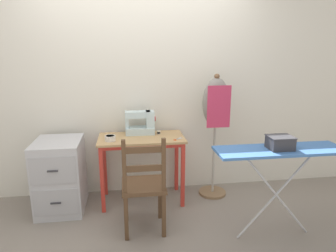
% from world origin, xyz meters
% --- Properties ---
extents(ground_plane, '(14.00, 14.00, 0.00)m').
position_xyz_m(ground_plane, '(0.00, 0.00, 0.00)').
color(ground_plane, gray).
extents(wall_back, '(10.00, 0.05, 2.55)m').
position_xyz_m(wall_back, '(0.00, 0.55, 1.27)').
color(wall_back, silver).
rests_on(wall_back, ground_plane).
extents(sewing_table, '(0.93, 0.49, 0.75)m').
position_xyz_m(sewing_table, '(0.00, 0.23, 0.64)').
color(sewing_table, tan).
rests_on(sewing_table, ground_plane).
extents(sewing_machine, '(0.34, 0.16, 0.29)m').
position_xyz_m(sewing_machine, '(0.01, 0.37, 0.88)').
color(sewing_machine, silver).
rests_on(sewing_machine, sewing_table).
extents(fabric_bowl, '(0.11, 0.11, 0.06)m').
position_xyz_m(fabric_bowl, '(-0.33, 0.15, 0.78)').
color(fabric_bowl, silver).
rests_on(fabric_bowl, sewing_table).
extents(scissors, '(0.11, 0.10, 0.01)m').
position_xyz_m(scissors, '(0.37, 0.10, 0.76)').
color(scissors, silver).
rests_on(scissors, sewing_table).
extents(thread_spool_near_machine, '(0.04, 0.04, 0.03)m').
position_xyz_m(thread_spool_near_machine, '(0.20, 0.34, 0.77)').
color(thread_spool_near_machine, black).
rests_on(thread_spool_near_machine, sewing_table).
extents(wooden_chair, '(0.40, 0.38, 0.95)m').
position_xyz_m(wooden_chair, '(-0.02, -0.35, 0.45)').
color(wooden_chair, '#513823').
rests_on(wooden_chair, ground_plane).
extents(filing_cabinet, '(0.47, 0.57, 0.77)m').
position_xyz_m(filing_cabinet, '(-0.87, 0.18, 0.38)').
color(filing_cabinet, '#B7B7BC').
rests_on(filing_cabinet, ground_plane).
extents(dress_form, '(0.32, 0.32, 1.43)m').
position_xyz_m(dress_form, '(0.84, 0.28, 1.02)').
color(dress_form, '#846647').
rests_on(dress_form, ground_plane).
extents(ironing_board, '(1.14, 0.33, 0.85)m').
position_xyz_m(ironing_board, '(1.16, -0.60, 0.80)').
color(ironing_board, '#3D6BAD').
rests_on(ironing_board, ground_plane).
extents(storage_box, '(0.21, 0.18, 0.11)m').
position_xyz_m(storage_box, '(1.15, -0.60, 0.91)').
color(storage_box, '#333338').
rests_on(storage_box, ironing_board).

